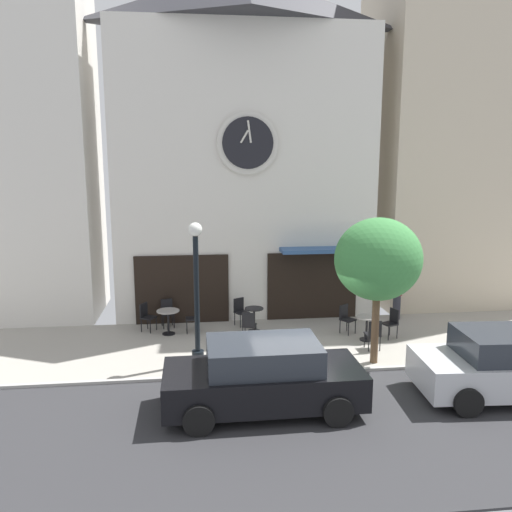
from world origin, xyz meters
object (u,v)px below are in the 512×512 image
street_tree (378,260)px  cafe_chair_corner (195,316)px  street_lamp (197,294)px  cafe_chair_right_end (249,324)px  cafe_table_near_door (254,316)px  parked_car_black (263,377)px  cafe_table_center (367,324)px  cafe_chair_near_tree (346,317)px  cafe_chair_near_lamp (240,309)px  cafe_chair_left_end (146,315)px  cafe_chair_by_entrance (392,321)px  cafe_chair_mid_row (167,311)px  parked_car_silver (511,365)px  cafe_table_center_right (168,317)px  cafe_chair_curbside (374,333)px  pedestrian_maroon (397,295)px

street_tree → cafe_chair_corner: size_ratio=4.37×
street_lamp → cafe_chair_right_end: 2.65m
cafe_table_near_door → parked_car_black: 5.22m
cafe_table_center → cafe_chair_near_tree: bearing=121.0°
cafe_table_near_door → cafe_chair_near_lamp: 0.80m
cafe_chair_corner → cafe_chair_left_end: 1.56m
cafe_chair_by_entrance → cafe_chair_left_end: same height
street_tree → cafe_chair_mid_row: bearing=146.6°
cafe_table_near_door → parked_car_silver: parked_car_silver is taller
cafe_chair_mid_row → cafe_chair_right_end: same height
cafe_table_near_door → cafe_chair_near_lamp: cafe_chair_near_lamp is taller
street_lamp → cafe_chair_by_entrance: (5.93, 1.39, -1.41)m
cafe_table_center_right → cafe_chair_corner: 0.83m
cafe_table_near_door → cafe_table_center: bearing=-19.8°
street_lamp → cafe_table_center: street_lamp is taller
cafe_table_near_door → parked_car_silver: bearing=-44.1°
cafe_chair_near_lamp → cafe_chair_curbside: size_ratio=1.00×
cafe_chair_by_entrance → cafe_chair_curbside: same height
street_lamp → cafe_chair_left_end: bearing=119.0°
street_lamp → parked_car_silver: (7.16, -2.76, -1.18)m
cafe_chair_near_tree → cafe_chair_corner: (-4.74, 0.62, 0.00)m
cafe_table_center_right → cafe_chair_by_entrance: bearing=-9.2°
cafe_table_center_right → parked_car_silver: parked_car_silver is taller
cafe_chair_near_lamp → parked_car_silver: size_ratio=0.20×
cafe_table_center → cafe_chair_left_end: (-6.71, 1.66, 0.03)m
street_lamp → cafe_table_near_door: street_lamp is taller
cafe_chair_near_tree → pedestrian_maroon: bearing=29.0°
cafe_chair_right_end → cafe_chair_left_end: bearing=158.0°
cafe_chair_near_tree → cafe_chair_left_end: same height
cafe_chair_corner → parked_car_silver: bearing=-36.5°
street_lamp → parked_car_silver: size_ratio=0.87×
cafe_chair_near_tree → cafe_chair_mid_row: same height
street_lamp → cafe_chair_right_end: bearing=46.6°
cafe_table_center_right → cafe_chair_curbside: size_ratio=0.86×
cafe_chair_by_entrance → cafe_chair_near_tree: bearing=155.0°
cafe_table_center_right → cafe_chair_right_end: 2.59m
parked_car_silver → cafe_chair_near_tree: bearing=117.9°
cafe_chair_near_tree → cafe_chair_right_end: bearing=-173.6°
street_tree → cafe_chair_near_tree: size_ratio=4.37×
cafe_table_near_door → cafe_chair_mid_row: 2.89m
cafe_table_near_door → cafe_chair_near_lamp: size_ratio=0.86×
cafe_chair_corner → cafe_chair_near_lamp: bearing=20.3°
street_tree → cafe_chair_right_end: size_ratio=4.37×
cafe_table_near_door → cafe_chair_left_end: (-3.41, 0.47, 0.03)m
cafe_table_center_right → cafe_table_near_door: bearing=-1.1°
parked_car_silver → cafe_chair_near_lamp: bearing=134.2°
cafe_chair_left_end → pedestrian_maroon: pedestrian_maroon is taller
cafe_table_center_right → cafe_chair_right_end: bearing=-19.4°
cafe_table_center → cafe_chair_mid_row: cafe_chair_mid_row is taller
cafe_table_center → cafe_chair_corner: bearing=165.5°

